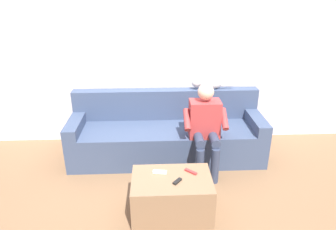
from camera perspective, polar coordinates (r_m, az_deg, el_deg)
ground_plane at (r=3.68m, az=0.27°, el=-13.17°), size 8.00×8.00×0.00m
back_wall at (r=4.32m, az=-0.58°, el=12.44°), size 5.71×0.06×2.75m
couch at (r=4.15m, az=-0.24°, el=-3.77°), size 2.53×0.79×0.86m
coffee_table at (r=3.21m, az=0.70°, el=-14.80°), size 0.80×0.53×0.42m
person_solo_seated at (r=3.69m, az=6.95°, el=-1.73°), size 0.52×0.51×1.12m
cat_on_backrest at (r=4.20m, az=7.26°, el=5.88°), size 0.57×0.13×0.17m
remote_red at (r=3.17m, az=4.27°, el=-10.49°), size 0.12×0.12×0.02m
remote_white at (r=3.16m, az=-1.54°, el=-10.56°), size 0.15×0.07×0.02m
remote_black at (r=3.03m, az=1.76°, el=-12.24°), size 0.10×0.11×0.02m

